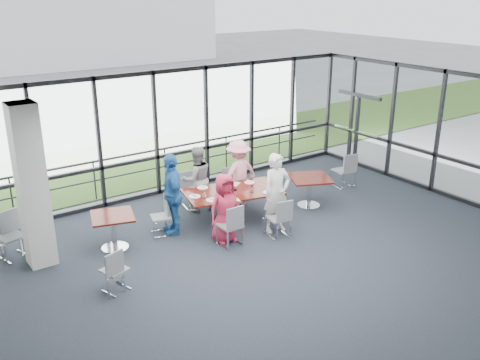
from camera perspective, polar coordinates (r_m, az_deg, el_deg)
floor at (r=10.39m, az=4.30°, el=-9.77°), size 12.00×10.00×0.02m
ceiling at (r=9.22m, az=4.82°, el=7.79°), size 12.00×10.00×0.04m
curtain_wall_back at (r=13.70m, az=-8.94°, el=4.83°), size 12.00×0.10×3.20m
curtain_wall_right at (r=14.13m, az=23.68°, el=3.83°), size 0.10×10.00×3.20m
exit_door at (r=16.42m, az=12.34°, el=5.18°), size 0.12×1.60×2.10m
structural_column at (r=10.74m, az=-21.32°, el=-0.67°), size 0.50×0.50×3.20m
apron at (r=18.60m, az=-15.66°, el=3.20°), size 80.00×70.00×0.02m
grass_strip at (r=16.79m, az=-13.29°, el=1.72°), size 80.00×5.00×0.01m
hangar_main at (r=40.16m, az=-21.97°, el=15.68°), size 24.00×10.00×6.00m
guard_rail at (r=14.54m, az=-9.78°, el=1.14°), size 12.00×0.06×0.06m
main_table at (r=12.19m, az=-0.82°, el=-1.61°), size 2.39×1.66×0.75m
side_table_left at (r=11.23m, az=-13.42°, el=-4.24°), size 1.04×1.04×0.75m
side_table_right at (r=13.14m, az=7.45°, el=-0.14°), size 1.25×1.25×0.75m
diner_near_left at (r=11.21m, az=-1.64°, el=-3.04°), size 0.75×0.50×1.50m
diner_near_right at (r=11.65m, az=3.93°, el=-1.41°), size 0.70×0.55×1.78m
diner_far_left at (r=12.75m, az=-4.64°, el=0.10°), size 0.84×0.59×1.61m
diner_far_right at (r=13.06m, az=-0.17°, el=0.75°), size 1.08×0.57×1.65m
diner_end at (r=11.63m, az=-7.27°, el=-1.49°), size 0.83×1.17×1.81m
chair_main_nl at (r=11.14m, az=-1.09°, el=-4.87°), size 0.45×0.45×0.91m
chair_main_nr at (r=11.58m, az=4.05°, el=-4.08°), size 0.48×0.48×0.84m
chair_main_fl at (r=13.09m, az=-5.16°, el=-1.14°), size 0.49×0.49×0.86m
chair_main_fr at (r=13.47m, az=-0.44°, el=-0.53°), size 0.54×0.54×0.81m
chair_main_end at (r=11.75m, az=-8.46°, el=-3.92°), size 0.50×0.50×0.83m
chair_spare_la at (r=9.83m, az=-13.24°, el=-9.32°), size 0.51×0.51×0.83m
chair_spare_lb at (r=11.56m, az=-23.23°, el=-5.58°), size 0.56×0.56×0.93m
chair_spare_r at (r=14.61m, az=10.97°, el=1.00°), size 0.53×0.53×0.93m
plate_nl at (r=11.62m, az=-3.01°, el=-2.15°), size 0.26×0.26×0.01m
plate_nr at (r=12.05m, az=3.05°, el=-1.33°), size 0.25×0.25×0.01m
plate_fl at (r=12.35m, az=-4.02°, el=-0.81°), size 0.25×0.25×0.01m
plate_fr at (r=12.64m, az=1.01°, el=-0.26°), size 0.24×0.24×0.01m
plate_end at (r=11.84m, az=-4.87°, el=-1.76°), size 0.26×0.26×0.01m
tumbler_a at (r=11.78m, az=-1.38°, el=-1.52°), size 0.06×0.06×0.13m
tumbler_b at (r=12.03m, az=1.32°, el=-0.99°), size 0.08×0.08×0.15m
tumbler_c at (r=12.44m, az=-1.01°, el=-0.30°), size 0.07×0.07×0.14m
tumbler_d at (r=11.70m, az=-3.83°, el=-1.69°), size 0.07×0.07×0.14m
menu_a at (r=11.61m, az=-0.72°, el=-2.19°), size 0.32×0.26×0.00m
menu_b at (r=12.25m, az=3.62°, el=-1.00°), size 0.38×0.39×0.00m
menu_c at (r=12.55m, az=-0.61°, el=-0.43°), size 0.37×0.34×0.00m
condiment_caddy at (r=12.16m, az=-0.64°, el=-1.04°), size 0.10×0.07×0.04m
ketchup_bottle at (r=12.15m, az=-0.92°, el=-0.70°), size 0.06×0.06×0.18m
green_bottle at (r=12.20m, az=-0.77°, el=-0.56°), size 0.05×0.05×0.20m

